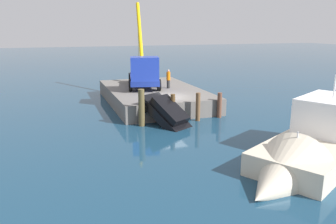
% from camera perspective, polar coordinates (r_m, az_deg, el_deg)
% --- Properties ---
extents(ground, '(200.00, 200.00, 0.00)m').
position_cam_1_polar(ground, '(26.90, 0.04, -0.20)').
color(ground, navy).
extents(dock, '(12.55, 7.77, 1.31)m').
position_cam_1_polar(dock, '(30.49, -2.41, 2.74)').
color(dock, slate).
rests_on(dock, ground).
extents(crane_truck, '(9.66, 3.83, 7.79)m').
position_cam_1_polar(crane_truck, '(30.38, -4.07, 6.76)').
color(crane_truck, navy).
rests_on(crane_truck, dock).
extents(dock_worker, '(0.34, 0.34, 1.66)m').
position_cam_1_polar(dock_worker, '(30.32, 0.06, 5.57)').
color(dock_worker, '#292929').
rests_on(dock_worker, dock).
extents(salvaged_car, '(4.48, 3.63, 3.04)m').
position_cam_1_polar(salvaged_car, '(23.36, 0.17, -0.68)').
color(salvaged_car, black).
rests_on(salvaged_car, ground).
extents(moored_yacht, '(9.41, 13.24, 5.81)m').
position_cam_1_polar(moored_yacht, '(18.55, 22.86, -6.58)').
color(moored_yacht, beige).
rests_on(moored_yacht, ground).
extents(piling_near, '(0.42, 0.42, 2.55)m').
position_cam_1_polar(piling_near, '(23.21, -4.45, 0.71)').
color(piling_near, brown).
rests_on(piling_near, ground).
extents(piling_mid, '(0.33, 0.33, 2.06)m').
position_cam_1_polar(piling_mid, '(23.97, 0.82, 0.57)').
color(piling_mid, brown).
rests_on(piling_mid, ground).
extents(piling_far, '(0.33, 0.33, 2.05)m').
position_cam_1_polar(piling_far, '(24.59, 5.03, 0.86)').
color(piling_far, brown).
rests_on(piling_far, ground).
extents(piling_end, '(0.33, 0.33, 1.88)m').
position_cam_1_polar(piling_end, '(25.69, 8.59, 1.13)').
color(piling_end, brown).
rests_on(piling_end, ground).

